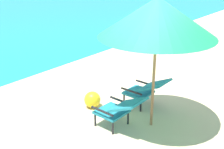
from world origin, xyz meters
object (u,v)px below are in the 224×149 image
Objects in this scene: lounge_chair_left at (119,109)px; beach_umbrella_center at (157,17)px; lounge_chair_right at (146,89)px; beach_ball at (92,100)px.

beach_umbrella_center is at bearing -38.23° from lounge_chair_left.
lounge_chair_left is 0.99× the size of lounge_chair_right.
beach_umbrella_center is (0.48, -0.38, 1.60)m from lounge_chair_left.
lounge_chair_left is 0.99m from lounge_chair_right.
beach_umbrella_center is at bearing -81.20° from beach_ball.
lounge_chair_left is at bearing -174.39° from lounge_chair_right.
beach_umbrella_center reaches higher than lounge_chair_right.
lounge_chair_left is 1.71m from beach_umbrella_center.
lounge_chair_right is 2.60× the size of beach_ball.
lounge_chair_left is at bearing -106.63° from beach_ball.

